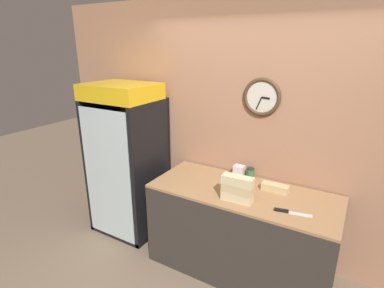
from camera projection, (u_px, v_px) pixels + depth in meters
name	position (u px, v px, depth m)	size (l,w,h in m)	color
wall_back	(260.00, 134.00, 3.07)	(5.20, 0.10, 2.70)	#AD7A5B
prep_counter	(240.00, 231.00, 3.01)	(1.78, 0.75, 0.89)	#332D28
beverage_cooler	(130.00, 151.00, 3.60)	(0.78, 0.69, 1.82)	black
sandwich_stack_bottom	(237.00, 197.00, 2.67)	(0.28, 0.11, 0.08)	beige
sandwich_stack_middle	(237.00, 189.00, 2.65)	(0.28, 0.11, 0.08)	tan
sandwich_stack_top	(238.00, 181.00, 2.62)	(0.28, 0.11, 0.08)	beige
sandwich_flat_left	(275.00, 188.00, 2.85)	(0.25, 0.09, 0.07)	tan
chefs_knife	(288.00, 212.00, 2.50)	(0.30, 0.09, 0.02)	silver
condiment_jar	(250.00, 173.00, 3.12)	(0.08, 0.08, 0.11)	#336B38
napkin_dispenser	(239.00, 171.00, 3.17)	(0.11, 0.09, 0.12)	silver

